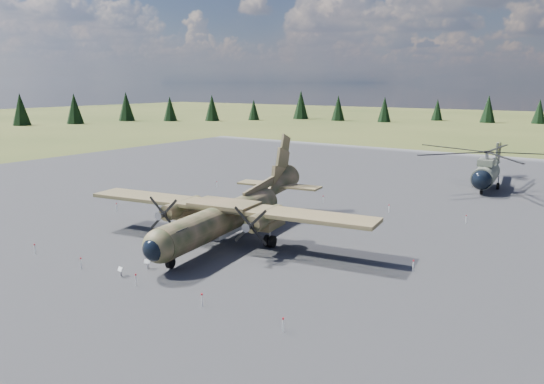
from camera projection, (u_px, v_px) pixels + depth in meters
The scene contains 8 objects.
ground at pixel (237, 235), 48.03m from camera, with size 500.00×500.00×0.00m, color brown.
apron at pixel (295, 213), 56.08m from camera, with size 120.00×120.00×0.04m, color slate.
transport_plane at pixel (230, 211), 46.29m from camera, with size 27.00×24.35×8.89m.
helicopter_near at pixel (487, 162), 67.66m from camera, with size 22.16×24.74×5.12m.
info_placard_left at pixel (120, 270), 37.71m from camera, with size 0.47×0.24×0.70m.
info_placard_right at pixel (147, 262), 39.23m from camera, with size 0.51×0.33×0.75m.
barrier_fence at pixel (232, 229), 48.12m from camera, with size 33.12×29.62×0.85m.
treeline at pixel (218, 187), 45.29m from camera, with size 330.16×325.88×10.84m.
Camera 1 is at (28.95, -36.21, 13.54)m, focal length 35.00 mm.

